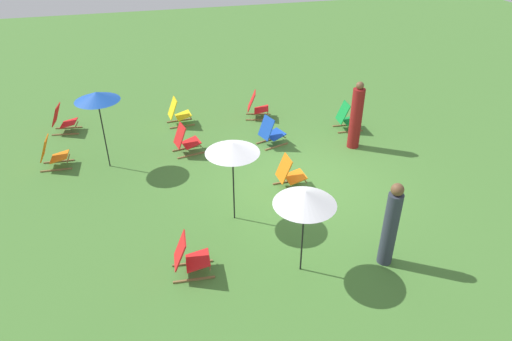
{
  "coord_description": "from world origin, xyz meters",
  "views": [
    {
      "loc": [
        -8.73,
        3.51,
        6.01
      ],
      "look_at": [
        0.0,
        1.2,
        0.5
      ],
      "focal_mm": 32.13,
      "sensor_mm": 36.0,
      "label": 1
    }
  ],
  "objects_px": {
    "deckchair_0": "(63,120)",
    "deckchair_5": "(52,154)",
    "deckchair_2": "(271,133)",
    "deckchair_4": "(347,118)",
    "deckchair_1": "(178,113)",
    "person_1": "(356,117)",
    "person_0": "(390,226)",
    "deckchair_3": "(256,106)",
    "umbrella_0": "(305,198)",
    "deckchair_7": "(186,141)",
    "deckchair_9": "(289,174)",
    "deckchair_6": "(189,257)",
    "umbrella_2": "(97,97)",
    "umbrella_1": "(232,148)"
  },
  "relations": [
    {
      "from": "deckchair_7",
      "to": "person_1",
      "type": "relative_size",
      "value": 0.45
    },
    {
      "from": "umbrella_0",
      "to": "umbrella_2",
      "type": "bearing_deg",
      "value": 35.79
    },
    {
      "from": "deckchair_3",
      "to": "deckchair_1",
      "type": "bearing_deg",
      "value": 102.23
    },
    {
      "from": "deckchair_3",
      "to": "umbrella_0",
      "type": "distance_m",
      "value": 6.87
    },
    {
      "from": "deckchair_5",
      "to": "deckchair_7",
      "type": "distance_m",
      "value": 3.34
    },
    {
      "from": "umbrella_0",
      "to": "person_1",
      "type": "xyz_separation_m",
      "value": [
        4.18,
        -3.01,
        -0.73
      ]
    },
    {
      "from": "deckchair_4",
      "to": "deckchair_7",
      "type": "height_order",
      "value": "same"
    },
    {
      "from": "deckchair_0",
      "to": "person_0",
      "type": "bearing_deg",
      "value": -131.29
    },
    {
      "from": "deckchair_1",
      "to": "deckchair_4",
      "type": "xyz_separation_m",
      "value": [
        -1.59,
        -4.74,
        0.0
      ]
    },
    {
      "from": "deckchair_5",
      "to": "deckchair_1",
      "type": "bearing_deg",
      "value": -60.3
    },
    {
      "from": "deckchair_2",
      "to": "umbrella_2",
      "type": "bearing_deg",
      "value": 73.61
    },
    {
      "from": "umbrella_0",
      "to": "deckchair_0",
      "type": "bearing_deg",
      "value": 33.47
    },
    {
      "from": "deckchair_0",
      "to": "deckchair_5",
      "type": "xyz_separation_m",
      "value": [
        -2.04,
        0.07,
        0.0
      ]
    },
    {
      "from": "deckchair_3",
      "to": "umbrella_0",
      "type": "bearing_deg",
      "value": -172.69
    },
    {
      "from": "deckchair_0",
      "to": "deckchair_2",
      "type": "distance_m",
      "value": 6.05
    },
    {
      "from": "deckchair_0",
      "to": "deckchair_3",
      "type": "distance_m",
      "value": 5.69
    },
    {
      "from": "deckchair_1",
      "to": "deckchair_9",
      "type": "distance_m",
      "value": 4.65
    },
    {
      "from": "deckchair_6",
      "to": "umbrella_0",
      "type": "relative_size",
      "value": 0.48
    },
    {
      "from": "deckchair_1",
      "to": "umbrella_0",
      "type": "xyz_separation_m",
      "value": [
        -6.82,
        -1.46,
        1.24
      ]
    },
    {
      "from": "deckchair_7",
      "to": "umbrella_1",
      "type": "bearing_deg",
      "value": 179.73
    },
    {
      "from": "deckchair_2",
      "to": "person_1",
      "type": "distance_m",
      "value": 2.32
    },
    {
      "from": "deckchair_2",
      "to": "deckchair_4",
      "type": "bearing_deg",
      "value": -98.97
    },
    {
      "from": "deckchair_6",
      "to": "person_0",
      "type": "xyz_separation_m",
      "value": [
        -0.64,
        -3.6,
        0.48
      ]
    },
    {
      "from": "deckchair_5",
      "to": "deckchair_9",
      "type": "relative_size",
      "value": 1.0
    },
    {
      "from": "deckchair_6",
      "to": "deckchair_7",
      "type": "bearing_deg",
      "value": -2.44
    },
    {
      "from": "deckchair_1",
      "to": "deckchair_6",
      "type": "bearing_deg",
      "value": 169.43
    },
    {
      "from": "deckchair_4",
      "to": "deckchair_6",
      "type": "distance_m",
      "value": 7.12
    },
    {
      "from": "deckchair_6",
      "to": "person_1",
      "type": "height_order",
      "value": "person_1"
    },
    {
      "from": "umbrella_0",
      "to": "deckchair_4",
      "type": "bearing_deg",
      "value": -32.12
    },
    {
      "from": "deckchair_7",
      "to": "person_1",
      "type": "bearing_deg",
      "value": -111.78
    },
    {
      "from": "deckchair_4",
      "to": "umbrella_1",
      "type": "distance_m",
      "value": 5.5
    },
    {
      "from": "deckchair_1",
      "to": "person_1",
      "type": "bearing_deg",
      "value": -126.37
    },
    {
      "from": "deckchair_7",
      "to": "deckchair_9",
      "type": "distance_m",
      "value": 3.15
    },
    {
      "from": "deckchair_2",
      "to": "person_0",
      "type": "height_order",
      "value": "person_0"
    },
    {
      "from": "deckchair_0",
      "to": "umbrella_1",
      "type": "bearing_deg",
      "value": -135.82
    },
    {
      "from": "deckchair_1",
      "to": "deckchair_4",
      "type": "distance_m",
      "value": 5.0
    },
    {
      "from": "deckchair_5",
      "to": "deckchair_9",
      "type": "xyz_separation_m",
      "value": [
        -2.45,
        -5.47,
        0.0
      ]
    },
    {
      "from": "umbrella_0",
      "to": "person_1",
      "type": "bearing_deg",
      "value": -35.76
    },
    {
      "from": "deckchair_1",
      "to": "deckchair_4",
      "type": "bearing_deg",
      "value": -114.38
    },
    {
      "from": "deckchair_1",
      "to": "deckchair_9",
      "type": "relative_size",
      "value": 1.0
    },
    {
      "from": "deckchair_7",
      "to": "umbrella_0",
      "type": "relative_size",
      "value": 0.48
    },
    {
      "from": "deckchair_0",
      "to": "deckchair_5",
      "type": "bearing_deg",
      "value": -173.9
    },
    {
      "from": "umbrella_0",
      "to": "deckchair_1",
      "type": "bearing_deg",
      "value": 12.08
    },
    {
      "from": "deckchair_9",
      "to": "umbrella_2",
      "type": "height_order",
      "value": "umbrella_2"
    },
    {
      "from": "deckchair_9",
      "to": "person_0",
      "type": "bearing_deg",
      "value": -164.61
    },
    {
      "from": "deckchair_6",
      "to": "umbrella_2",
      "type": "height_order",
      "value": "umbrella_2"
    },
    {
      "from": "umbrella_0",
      "to": "person_0",
      "type": "bearing_deg",
      "value": -97.28
    },
    {
      "from": "deckchair_2",
      "to": "deckchair_4",
      "type": "distance_m",
      "value": 2.45
    },
    {
      "from": "deckchair_3",
      "to": "deckchair_9",
      "type": "relative_size",
      "value": 1.03
    },
    {
      "from": "deckchair_0",
      "to": "deckchair_7",
      "type": "relative_size",
      "value": 0.99
    }
  ]
}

